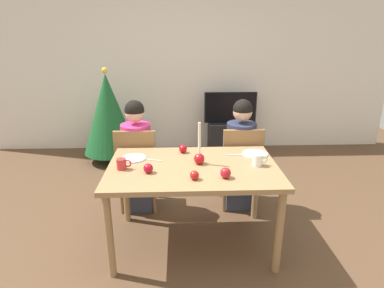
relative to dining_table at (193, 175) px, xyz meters
The scene contains 21 objects.
ground_plane 0.67m from the dining_table, ahead, with size 7.68×7.68×0.00m, color brown.
back_wall 2.68m from the dining_table, 90.00° to the left, with size 6.40×0.10×2.60m, color silver.
dining_table is the anchor object (origin of this frame).
chair_left 0.83m from the dining_table, 131.84° to the left, with size 0.40×0.40×0.90m.
chair_right 0.81m from the dining_table, 49.49° to the left, with size 0.40×0.40×0.90m.
person_left_child 0.85m from the dining_table, 130.36° to the left, with size 0.30×0.30×1.17m.
person_right_child 0.83m from the dining_table, 50.96° to the left, with size 0.30×0.30×1.17m.
tv_stand 2.43m from the dining_table, 73.88° to the left, with size 0.64×0.40×0.48m, color black.
tv 2.40m from the dining_table, 73.89° to the left, with size 0.79×0.05×0.46m.
christmas_tree 2.30m from the dining_table, 118.76° to the left, with size 0.75×0.75×1.34m.
candle_centerpiece 0.17m from the dining_table, 36.40° to the left, with size 0.09×0.09×0.36m.
plate_left 0.55m from the dining_table, 161.44° to the left, with size 0.21×0.21×0.01m, color silver.
plate_right 0.62m from the dining_table, 22.38° to the left, with size 0.23×0.23×0.01m, color white.
mug_left 0.59m from the dining_table, behind, with size 0.12×0.08×0.09m.
mug_right 0.55m from the dining_table, ahead, with size 0.13×0.08×0.10m.
fork_left 0.38m from the dining_table, 159.76° to the left, with size 0.18×0.01×0.01m, color silver.
fork_right 0.46m from the dining_table, 28.21° to the left, with size 0.18×0.01×0.01m, color silver.
apple_near_candle 0.34m from the dining_table, 104.28° to the left, with size 0.07×0.07×0.07m, color #B00F17.
apple_by_left_plate 0.40m from the dining_table, 160.45° to the right, with size 0.08×0.08×0.08m, color #AB0F21.
apple_by_right_mug 0.36m from the dining_table, 45.85° to the right, with size 0.08×0.08×0.08m, color #AC1923.
apple_far_edge 0.29m from the dining_table, 89.42° to the right, with size 0.07×0.07×0.07m, color red.
Camera 1 is at (-0.11, -2.45, 1.80)m, focal length 30.15 mm.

